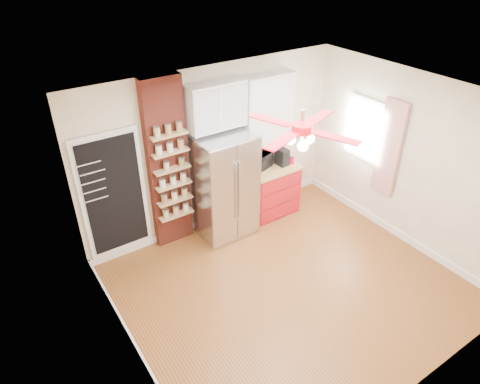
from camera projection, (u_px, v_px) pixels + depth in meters
floor at (289, 286)px, 6.11m from camera, size 4.50×4.50×0.00m
ceiling at (304, 105)px, 4.69m from camera, size 4.50×4.50×0.00m
wall_back at (214, 149)px, 6.81m from camera, size 4.50×0.02×2.70m
wall_front at (434, 307)px, 3.99m from camera, size 4.50×0.02×2.70m
wall_left at (125, 276)px, 4.33m from camera, size 0.02×4.00×2.70m
wall_right at (409, 161)px, 6.46m from camera, size 0.02×4.00×2.70m
chalkboard at (114, 195)px, 6.11m from camera, size 0.95×0.05×1.95m
brick_pillar at (168, 166)px, 6.35m from camera, size 0.60×0.16×2.70m
fridge at (224, 186)px, 6.78m from camera, size 0.90×0.70×1.75m
upper_glass_cabinet at (215, 105)px, 6.24m from camera, size 0.90×0.35×0.70m
red_cabinet at (270, 189)px, 7.49m from camera, size 0.94×0.64×0.90m
upper_shelf_unit at (267, 109)px, 6.86m from camera, size 0.90×0.30×1.15m
window at (365, 130)px, 6.98m from camera, size 0.04×0.75×1.05m
curtain at (389, 148)px, 6.62m from camera, size 0.06×0.40×1.55m
ceiling_fan at (302, 129)px, 4.83m from camera, size 1.40×1.40×0.44m
toaster_oven at (257, 161)px, 7.16m from camera, size 0.55×0.44×0.27m
coffee_maker at (282, 157)px, 7.25m from camera, size 0.18×0.23×0.29m
canister_left at (292, 160)px, 7.33m from camera, size 0.12×0.12×0.15m
canister_right at (287, 157)px, 7.42m from camera, size 0.10×0.10×0.13m
pantry_jar_oats at (166, 166)px, 6.16m from camera, size 0.11×0.11×0.13m
pantry_jar_beans at (182, 162)px, 6.27m from camera, size 0.12×0.12×0.12m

